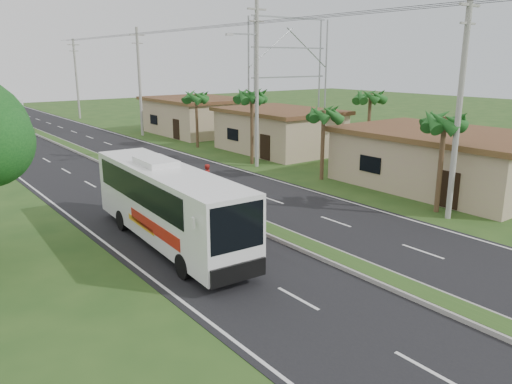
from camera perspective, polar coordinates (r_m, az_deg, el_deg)
ground at (r=19.50m, az=12.57°, el=-9.01°), size 180.00×180.00×0.00m
road_asphalt at (r=35.10m, az=-13.05°, el=1.70°), size 14.00×160.00×0.02m
median_strip at (r=35.08m, az=-13.06°, el=1.85°), size 1.20×160.00×0.18m
lane_edge_left at (r=33.04m, az=-23.65°, el=-0.02°), size 0.12×160.00×0.01m
lane_edge_right at (r=38.25m, az=-3.89°, el=3.11°), size 0.12×160.00×0.01m
shop_near at (r=33.34m, az=20.58°, el=3.55°), size 8.60×12.60×3.52m
shop_mid at (r=43.82m, az=2.65°, el=7.09°), size 7.60×10.60×3.67m
shop_far at (r=55.21m, az=-6.81°, el=8.69°), size 8.60×11.60×3.82m
palm_verge_a at (r=27.14m, az=20.76°, el=7.49°), size 2.40×2.40×5.45m
palm_verge_b at (r=33.10m, az=7.74°, el=8.81°), size 2.40×2.40×5.05m
palm_verge_c at (r=37.93m, az=-0.48°, el=10.86°), size 2.40×2.40×5.85m
palm_verge_d at (r=45.73m, az=-6.86°, el=10.72°), size 2.40×2.40×5.25m
palm_behind_shop at (r=41.03m, az=12.94°, el=10.53°), size 2.40×2.40×5.65m
utility_pole_a at (r=26.10m, az=22.22°, el=9.17°), size 1.60×0.28×11.00m
utility_pole_b at (r=36.87m, az=0.05°, el=12.51°), size 3.20×0.28×12.00m
utility_pole_c at (r=54.17m, az=-13.17°, el=12.27°), size 1.60×0.28×11.00m
utility_pole_d at (r=72.85m, az=-19.84°, el=12.17°), size 1.60×0.28×10.50m
billboard_lattice at (r=54.71m, az=3.81°, el=13.84°), size 10.18×1.18×12.07m
coach_bus_main at (r=21.59m, az=-10.07°, el=-0.92°), size 2.95×11.29×3.61m
motorcyclist at (r=27.86m, az=-5.62°, el=0.28°), size 1.88×1.18×2.24m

